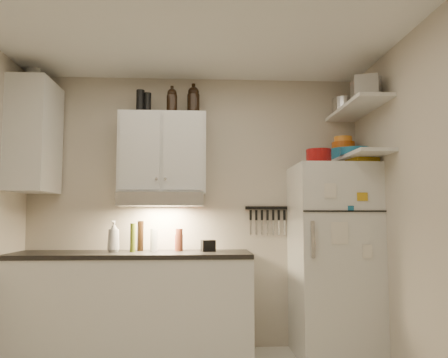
{
  "coord_description": "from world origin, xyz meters",
  "views": [
    {
      "loc": [
        0.05,
        -2.75,
        1.23
      ],
      "look_at": [
        0.25,
        0.9,
        1.55
      ],
      "focal_mm": 35.0,
      "sensor_mm": 36.0,
      "label": 1
    }
  ],
  "objects": [
    {
      "name": "ceiling",
      "position": [
        0.0,
        0.0,
        2.61
      ],
      "size": [
        3.2,
        3.0,
        0.02
      ],
      "primitive_type": "cube",
      "color": "white",
      "rests_on": "ground"
    },
    {
      "name": "back_wall",
      "position": [
        0.0,
        1.51,
        1.3
      ],
      "size": [
        3.2,
        0.02,
        2.6
      ],
      "primitive_type": "cube",
      "color": "beige",
      "rests_on": "ground"
    },
    {
      "name": "right_wall",
      "position": [
        1.61,
        0.0,
        1.3
      ],
      "size": [
        0.02,
        3.0,
        2.6
      ],
      "primitive_type": "cube",
      "color": "beige",
      "rests_on": "ground"
    },
    {
      "name": "base_cabinet",
      "position": [
        -0.55,
        1.2,
        0.44
      ],
      "size": [
        2.1,
        0.6,
        0.88
      ],
      "primitive_type": "cube",
      "color": "silver",
      "rests_on": "floor"
    },
    {
      "name": "countertop",
      "position": [
        -0.55,
        1.2,
        0.9
      ],
      "size": [
        2.1,
        0.62,
        0.04
      ],
      "primitive_type": "cube",
      "color": "black",
      "rests_on": "base_cabinet"
    },
    {
      "name": "upper_cabinet",
      "position": [
        -0.3,
        1.33,
        1.83
      ],
      "size": [
        0.8,
        0.33,
        0.75
      ],
      "primitive_type": "cube",
      "color": "silver",
      "rests_on": "back_wall"
    },
    {
      "name": "side_cabinet",
      "position": [
        -1.44,
        1.2,
        1.95
      ],
      "size": [
        0.33,
        0.55,
        1.0
      ],
      "primitive_type": "cube",
      "color": "silver",
      "rests_on": "left_wall"
    },
    {
      "name": "range_hood",
      "position": [
        -0.3,
        1.27,
        1.39
      ],
      "size": [
        0.76,
        0.46,
        0.12
      ],
      "primitive_type": "cube",
      "color": "silver",
      "rests_on": "back_wall"
    },
    {
      "name": "fridge",
      "position": [
        1.25,
        1.16,
        0.85
      ],
      "size": [
        0.7,
        0.68,
        1.7
      ],
      "primitive_type": "cube",
      "color": "silver",
      "rests_on": "floor"
    },
    {
      "name": "shelf_hi",
      "position": [
        1.45,
        1.02,
        2.2
      ],
      "size": [
        0.3,
        0.95,
        0.03
      ],
      "primitive_type": "cube",
      "color": "silver",
      "rests_on": "right_wall"
    },
    {
      "name": "shelf_lo",
      "position": [
        1.45,
        1.02,
        1.76
      ],
      "size": [
        0.3,
        0.95,
        0.03
      ],
      "primitive_type": "cube",
      "color": "silver",
      "rests_on": "right_wall"
    },
    {
      "name": "knife_strip",
      "position": [
        0.7,
        1.49,
        1.32
      ],
      "size": [
        0.42,
        0.02,
        0.03
      ],
      "primitive_type": "cube",
      "color": "black",
      "rests_on": "back_wall"
    },
    {
      "name": "dutch_oven",
      "position": [
        1.1,
        1.03,
        1.76
      ],
      "size": [
        0.25,
        0.25,
        0.13
      ],
      "primitive_type": "cylinder",
      "rotation": [
        0.0,
        0.0,
        -0.17
      ],
      "color": "maroon",
      "rests_on": "fridge"
    },
    {
      "name": "book_stack",
      "position": [
        1.48,
        1.03,
        1.75
      ],
      "size": [
        0.27,
        0.32,
        0.1
      ],
      "primitive_type": "cube",
      "rotation": [
        0.0,
        0.0,
        0.16
      ],
      "color": "gold",
      "rests_on": "fridge"
    },
    {
      "name": "spice_jar",
      "position": [
        1.36,
        1.12,
        1.75
      ],
      "size": [
        0.07,
        0.07,
        0.11
      ],
      "primitive_type": "cylinder",
      "rotation": [
        0.0,
        0.0,
        -0.09
      ],
      "color": "silver",
      "rests_on": "fridge"
    },
    {
      "name": "stock_pot",
      "position": [
        1.47,
        1.39,
        2.3
      ],
      "size": [
        0.28,
        0.28,
        0.18
      ],
      "primitive_type": "cylinder",
      "rotation": [
        0.0,
        0.0,
        0.12
      ],
      "color": "silver",
      "rests_on": "shelf_hi"
    },
    {
      "name": "tin_a",
      "position": [
        1.51,
        0.93,
        2.33
      ],
      "size": [
        0.24,
        0.21,
        0.23
      ],
      "primitive_type": "cube",
      "rotation": [
        0.0,
        0.0,
        -0.05
      ],
      "color": "#AAAAAD",
      "rests_on": "shelf_hi"
    },
    {
      "name": "tin_b",
      "position": [
        1.43,
        0.76,
        2.31
      ],
      "size": [
        0.24,
        0.24,
        0.19
      ],
      "primitive_type": "cube",
      "rotation": [
        0.0,
        0.0,
        -0.3
      ],
      "color": "#AAAAAD",
      "rests_on": "shelf_hi"
    },
    {
      "name": "bowl_teal",
      "position": [
        1.44,
        1.33,
        1.83
      ],
      "size": [
        0.27,
        0.27,
        0.11
      ],
      "primitive_type": "cylinder",
      "color": "#185E86",
      "rests_on": "shelf_lo"
    },
    {
      "name": "bowl_orange",
      "position": [
        1.43,
        1.35,
        1.92
      ],
      "size": [
        0.22,
        0.22,
        0.07
      ],
      "primitive_type": "cylinder",
      "color": "#C65312",
      "rests_on": "bowl_teal"
    },
    {
      "name": "bowl_yellow",
      "position": [
        1.43,
        1.35,
        1.98
      ],
      "size": [
        0.17,
        0.17,
        0.05
      ],
      "primitive_type": "cylinder",
      "color": "orange",
      "rests_on": "bowl_orange"
    },
    {
      "name": "plates",
      "position": [
        1.41,
        1.0,
        1.81
      ],
      "size": [
        0.33,
        0.33,
        0.06
      ],
      "primitive_type": "cylinder",
      "rotation": [
        0.0,
        0.0,
        0.37
      ],
      "color": "#185E86",
      "rests_on": "shelf_lo"
    },
    {
      "name": "growler_a",
      "position": [
        -0.22,
        1.26,
        2.32
      ],
      "size": [
        0.12,
        0.12,
        0.23
      ],
      "primitive_type": null,
      "rotation": [
        0.0,
        0.0,
        -0.31
      ],
      "color": "black",
      "rests_on": "upper_cabinet"
    },
    {
      "name": "growler_b",
      "position": [
        -0.02,
        1.35,
        2.34
      ],
      "size": [
        0.13,
        0.13,
        0.28
      ],
      "primitive_type": null,
      "rotation": [
        0.0,
        0.0,
        0.08
      ],
      "color": "black",
      "rests_on": "upper_cabinet"
    },
    {
      "name": "thermos_a",
      "position": [
        -0.45,
        1.31,
        2.3
      ],
      "size": [
        0.08,
        0.08,
        0.2
      ],
      "primitive_type": "cylinder",
      "rotation": [
        0.0,
        0.0,
        -0.17
      ],
      "color": "black",
      "rests_on": "upper_cabinet"
    },
    {
      "name": "thermos_b",
      "position": [
        -0.52,
        1.3,
        2.31
      ],
      "size": [
        0.08,
        0.08,
        0.22
      ],
      "primitive_type": "cylinder",
      "rotation": [
        0.0,
        0.0,
        0.11
      ],
      "color": "black",
      "rests_on": "upper_cabinet"
    },
    {
      "name": "side_jar",
      "position": [
        -1.5,
        1.28,
        2.54
      ],
      "size": [
        0.17,
        0.17,
        0.18
      ],
      "primitive_type": "cylinder",
      "rotation": [
        0.0,
        0.0,
        -0.36
      ],
      "color": "silver",
      "rests_on": "side_cabinet"
    },
    {
      "name": "soap_bottle",
      "position": [
        -0.72,
        1.24,
        1.08
      ],
      "size": [
        0.14,
        0.14,
        0.31
      ],
      "primitive_type": "imported",
      "rotation": [
        0.0,
        0.0,
        -0.23
      ],
      "color": "silver",
      "rests_on": "countertop"
    },
    {
      "name": "pepper_mill",
      "position": [
        -0.14,
        1.29,
        1.02
      ],
      "size": [
        0.07,
        0.07,
        0.2
      ],
      "primitive_type": "cylinder",
      "rotation": [
        0.0,
        0.0,
        0.09
      ],
      "color": "#612C1D",
      "rests_on": "countertop"
    },
    {
      "name": "oil_bottle",
      "position": [
        -0.55,
        1.21,
        1.05
      ],
      "size": [
        0.06,
        0.06,
        0.25
      ],
      "primitive_type": "cylinder",
      "rotation": [
        0.0,
        0.0,
        0.18
      ],
      "color": "#506018",
      "rests_on": "countertop"
    },
    {
      "name": "vinegar_bottle",
      "position": [
        -0.5,
        1.34,
        1.06
      ],
      "size": [
        0.07,
        0.07,
        0.28
      ],
      "primitive_type": "cylinder",
      "rotation": [
        0.0,
        0.0,
        -0.15
      ],
      "color": "black",
      "rests_on": "countertop"
    },
    {
      "name": "clear_bottle",
      "position": [
        -0.37,
        1.31,
        1.02
      ],
      "size": [
        0.08,
        0.08,
        0.2
      ],
      "primitive_type": "cylinder",
      "rotation": [
        0.0,
        0.0,
        -0.29
      ],
      "color": "silver",
      "rests_on": "countertop"
    },
    {
      "name": "red_jar",
      "position": [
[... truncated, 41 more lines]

